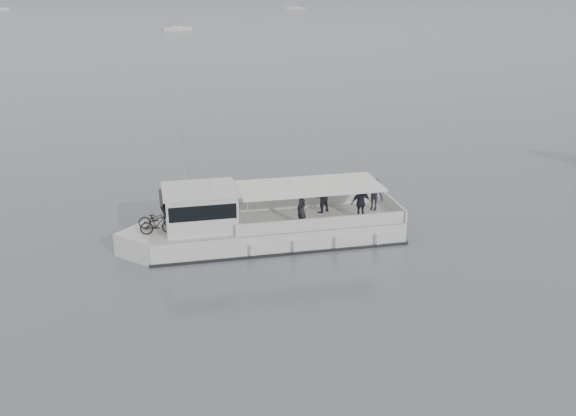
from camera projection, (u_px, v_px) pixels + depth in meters
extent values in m
plane|color=slate|center=(151.00, 228.00, 30.12)|extent=(1400.00, 1400.00, 0.00)
cube|color=silver|center=(277.00, 234.00, 28.36)|extent=(11.24, 3.95, 1.19)
cube|color=silver|center=(150.00, 244.00, 27.25)|extent=(2.97, 2.97, 1.19)
cube|color=beige|center=(277.00, 221.00, 28.15)|extent=(11.24, 3.95, 0.06)
cube|color=black|center=(277.00, 241.00, 28.48)|extent=(11.43, 4.08, 0.17)
cube|color=silver|center=(306.00, 202.00, 29.68)|extent=(7.32, 0.78, 0.55)
cube|color=silver|center=(322.00, 224.00, 27.10)|extent=(7.32, 0.78, 0.55)
cube|color=silver|center=(394.00, 206.00, 29.16)|extent=(0.37, 2.93, 0.55)
cube|color=silver|center=(200.00, 209.00, 27.20)|extent=(3.15, 2.74, 1.65)
cube|color=black|center=(166.00, 209.00, 26.86)|extent=(0.73, 2.33, 1.06)
cube|color=black|center=(200.00, 203.00, 27.10)|extent=(2.98, 2.76, 0.64)
cube|color=silver|center=(199.00, 190.00, 26.90)|extent=(3.35, 2.94, 0.09)
cube|color=white|center=(309.00, 186.00, 27.92)|extent=(6.47, 3.32, 0.07)
cylinder|color=silver|center=(248.00, 218.00, 26.42)|extent=(0.06, 0.06, 1.51)
cylinder|color=silver|center=(239.00, 198.00, 28.77)|extent=(0.06, 0.06, 1.51)
cylinder|color=silver|center=(383.00, 207.00, 27.60)|extent=(0.06, 0.06, 1.51)
cylinder|color=silver|center=(363.00, 189.00, 29.96)|extent=(0.06, 0.06, 1.51)
cylinder|color=silver|center=(183.00, 158.00, 27.13)|extent=(0.03, 0.03, 2.39)
cylinder|color=silver|center=(209.00, 170.00, 26.03)|extent=(0.03, 0.03, 2.02)
cylinder|color=silver|center=(252.00, 250.00, 26.58)|extent=(0.24, 0.24, 0.46)
cylinder|color=silver|center=(295.00, 246.00, 26.96)|extent=(0.24, 0.24, 0.46)
cylinder|color=silver|center=(337.00, 242.00, 27.33)|extent=(0.24, 0.24, 0.46)
cylinder|color=silver|center=(378.00, 239.00, 27.70)|extent=(0.24, 0.24, 0.46)
imported|color=black|center=(157.00, 218.00, 27.31)|extent=(1.62, 0.69, 0.83)
imported|color=black|center=(157.00, 224.00, 26.63)|extent=(1.48, 0.54, 0.87)
imported|color=#242530|center=(302.00, 209.00, 27.31)|extent=(0.56, 0.66, 1.54)
imported|color=#242530|center=(322.00, 196.00, 28.92)|extent=(0.93, 0.86, 1.54)
imported|color=#242530|center=(361.00, 203.00, 28.12)|extent=(0.96, 0.53, 1.54)
imported|color=#242530|center=(374.00, 195.00, 29.15)|extent=(1.14, 1.06, 1.54)
cube|color=silver|center=(296.00, 8.00, 206.18)|extent=(6.48, 3.97, 0.75)
cube|color=silver|center=(296.00, 7.00, 206.07)|extent=(2.62, 2.36, 0.45)
cube|color=silver|center=(177.00, 29.00, 131.50)|extent=(6.19, 3.62, 0.75)
cube|color=silver|center=(177.00, 27.00, 131.39)|extent=(2.47, 2.21, 0.45)
cylinder|color=silver|center=(176.00, 11.00, 130.28)|extent=(0.08, 0.08, 6.48)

